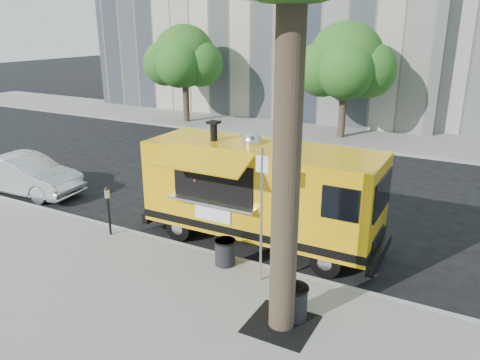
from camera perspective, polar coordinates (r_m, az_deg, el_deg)
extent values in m
plane|color=black|center=(12.41, -0.81, -7.73)|extent=(120.00, 120.00, 0.00)
cube|color=gray|center=(9.57, -13.13, -16.47)|extent=(60.00, 6.00, 0.15)
cube|color=#999993|center=(11.66, -3.08, -9.17)|extent=(60.00, 0.14, 0.16)
cube|color=gray|center=(24.44, 14.94, 5.08)|extent=(60.00, 5.00, 0.15)
cylinder|color=#33261C|center=(7.75, 5.72, 2.81)|extent=(0.48, 0.48, 6.50)
cube|color=black|center=(9.18, 5.05, -17.10)|extent=(1.20, 1.20, 0.02)
cylinder|color=#33261C|center=(27.19, -6.60, 9.84)|extent=(0.36, 0.36, 2.60)
sphere|color=#144D16|center=(26.94, -6.79, 14.78)|extent=(3.42, 3.42, 3.42)
cylinder|color=#33261C|center=(23.66, 12.37, 8.25)|extent=(0.36, 0.36, 2.60)
sphere|color=#144D16|center=(23.37, 12.78, 14.05)|extent=(3.60, 3.60, 3.60)
cylinder|color=silver|center=(9.82, 2.62, -4.51)|extent=(0.06, 0.06, 3.00)
cube|color=white|center=(9.43, 2.72, 1.93)|extent=(0.28, 0.02, 0.35)
cylinder|color=black|center=(12.83, -15.67, -4.25)|extent=(0.06, 0.06, 1.05)
cube|color=silver|center=(12.61, -15.91, -1.63)|extent=(0.10, 0.08, 0.22)
sphere|color=black|center=(12.56, -15.96, -1.07)|extent=(0.11, 0.11, 0.11)
cube|color=#EEAE0C|center=(11.87, 2.59, -0.96)|extent=(5.97, 2.07, 2.15)
cube|color=black|center=(12.19, 2.53, -4.83)|extent=(5.99, 2.09, 0.20)
cube|color=black|center=(11.46, 16.60, -8.62)|extent=(0.20, 1.92, 0.27)
cube|color=black|center=(13.77, -9.06, -3.36)|extent=(0.20, 1.92, 0.27)
cube|color=black|center=(10.90, 16.99, -1.67)|extent=(0.07, 1.61, 0.87)
cylinder|color=black|center=(10.94, 10.47, -9.72)|extent=(0.74, 0.26, 0.73)
cylinder|color=black|center=(12.41, 12.89, -6.37)|extent=(0.74, 0.26, 0.73)
cylinder|color=black|center=(12.57, -7.35, -5.70)|extent=(0.74, 0.26, 0.73)
cylinder|color=black|center=(13.86, -3.35, -3.21)|extent=(0.74, 0.26, 0.73)
cube|color=black|center=(11.34, -3.22, -0.08)|extent=(2.20, 0.20, 0.96)
cube|color=silver|center=(11.39, -3.59, -2.79)|extent=(2.40, 0.37, 0.06)
cube|color=#EEAE0C|center=(10.76, -4.61, 2.49)|extent=(2.31, 0.89, 0.39)
cube|color=white|center=(11.56, -3.35, -3.96)|extent=(1.01, 0.05, 0.46)
cylinder|color=black|center=(12.14, -3.22, 5.88)|extent=(0.18, 0.18, 0.50)
sphere|color=silver|center=(11.86, 1.44, 4.70)|extent=(0.51, 0.51, 0.51)
sphere|color=maroon|center=(11.85, -4.58, 0.45)|extent=(0.77, 0.77, 0.77)
cylinder|color=#FF590C|center=(11.70, -5.17, -0.46)|extent=(0.31, 0.11, 0.31)
imported|color=silver|center=(17.29, -24.65, 0.57)|extent=(4.12, 1.74, 1.32)
cylinder|color=black|center=(9.19, 6.57, -14.59)|extent=(0.51, 0.51, 0.67)
cylinder|color=black|center=(9.03, 6.64, -12.92)|extent=(0.56, 0.56, 0.04)
cylinder|color=black|center=(10.97, -1.83, -8.79)|extent=(0.47, 0.47, 0.61)
cylinder|color=black|center=(10.84, -1.85, -7.44)|extent=(0.51, 0.51, 0.04)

